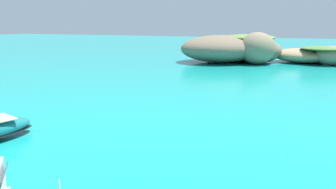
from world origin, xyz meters
TOP-DOWN VIEW (x-y plane):
  - islet_large at (-7.65, 72.80)m, footprint 24.87×24.58m
  - islet_small at (8.83, 76.60)m, footprint 21.04×14.06m

SIDE VIEW (x-z plane):
  - islet_small at x=8.83m, z-range -0.26..3.68m
  - islet_large at x=-7.65m, z-range -0.37..6.23m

